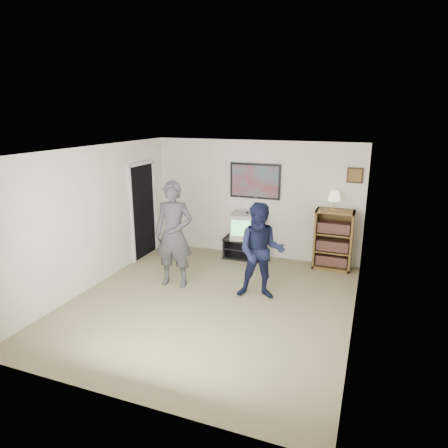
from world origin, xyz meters
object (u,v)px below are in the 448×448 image
Objects in this scene: person_tall at (174,234)px; media_stand at (245,248)px; crt_television at (247,226)px; bookshelf at (333,240)px; person_short at (261,252)px.

media_stand is at bearing 58.45° from person_tall.
person_tall is (-0.77, -1.78, 0.73)m from media_stand.
bookshelf reaches higher than crt_television.
person_short reaches higher than bookshelf.
crt_television is at bearing 57.48° from person_tall.
media_stand is 0.55× the size of person_short.
media_stand is at bearing 103.52° from person_short.
bookshelf is 0.73× the size of person_short.
crt_television is at bearing -1.03° from media_stand.
person_tall reaches higher than person_short.
media_stand is 2.02m from person_short.
person_tall is 1.16× the size of person_short.
person_short is (0.79, -1.74, 0.10)m from crt_television.
person_tall is (-2.59, -1.83, 0.36)m from bookshelf.
crt_television is 1.91m from person_short.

